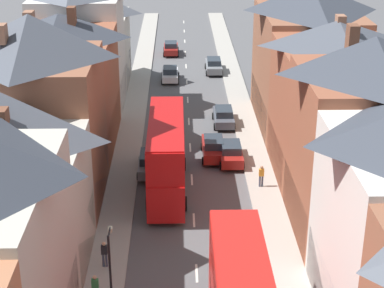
# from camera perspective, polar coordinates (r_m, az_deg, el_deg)

# --- Properties ---
(pavement_left) EXTENTS (2.20, 104.00, 0.14)m
(pavement_left) POSITION_cam_1_polar(r_m,az_deg,el_deg) (54.84, -5.54, 0.54)
(pavement_left) COLOR #A8A399
(pavement_left) RESTS_ON ground
(pavement_right) EXTENTS (2.20, 104.00, 0.14)m
(pavement_right) POSITION_cam_1_polar(r_m,az_deg,el_deg) (55.01, 5.11, 0.63)
(pavement_right) COLOR #A8A399
(pavement_right) RESTS_ON ground
(centre_line_dashes) EXTENTS (0.14, 97.80, 0.01)m
(centre_line_dashes) POSITION_cam_1_polar(r_m,az_deg,el_deg) (52.87, -0.16, -0.31)
(centre_line_dashes) COLOR silver
(centre_line_dashes) RESTS_ON ground
(terrace_row_left) EXTENTS (8.00, 70.57, 13.17)m
(terrace_row_left) POSITION_cam_1_polar(r_m,az_deg,el_deg) (39.18, -14.82, -0.56)
(terrace_row_left) COLOR brown
(terrace_row_left) RESTS_ON ground
(double_decker_bus_mid_street) EXTENTS (2.74, 10.80, 5.30)m
(double_decker_bus_mid_street) POSITION_cam_1_polar(r_m,az_deg,el_deg) (44.73, -2.28, -0.91)
(double_decker_bus_mid_street) COLOR red
(double_decker_bus_mid_street) RESTS_ON ground
(car_near_blue) EXTENTS (1.90, 4.56, 1.65)m
(car_near_blue) POSITION_cam_1_polar(r_m,az_deg,el_deg) (48.35, -3.73, -1.61)
(car_near_blue) COLOR gray
(car_near_blue) RESTS_ON ground
(car_near_silver) EXTENTS (1.90, 4.28, 1.67)m
(car_near_silver) POSITION_cam_1_polar(r_m,az_deg,el_deg) (49.95, 3.46, -0.76)
(car_near_silver) COLOR maroon
(car_near_silver) RESTS_ON ground
(car_parked_left_a) EXTENTS (1.90, 4.02, 1.60)m
(car_parked_left_a) POSITION_cam_1_polar(r_m,az_deg,el_deg) (80.42, -1.89, 8.52)
(car_parked_left_a) COLOR maroon
(car_parked_left_a) RESTS_ON ground
(car_mid_black) EXTENTS (1.90, 3.98, 1.58)m
(car_mid_black) POSITION_cam_1_polar(r_m,az_deg,el_deg) (69.85, -1.96, 6.25)
(car_mid_black) COLOR silver
(car_mid_black) RESTS_ON ground
(car_parked_left_b) EXTENTS (1.90, 4.37, 1.61)m
(car_parked_left_b) POSITION_cam_1_polar(r_m,az_deg,el_deg) (57.47, 2.83, 2.49)
(car_parked_left_b) COLOR #4C515B
(car_parked_left_b) RESTS_ON ground
(car_mid_white) EXTENTS (1.90, 4.59, 1.65)m
(car_mid_white) POSITION_cam_1_polar(r_m,az_deg,el_deg) (72.93, 1.95, 7.01)
(car_mid_white) COLOR gray
(car_mid_white) RESTS_ON ground
(car_far_grey) EXTENTS (1.90, 4.45, 1.70)m
(car_far_grey) POSITION_cam_1_polar(r_m,az_deg,el_deg) (50.75, 1.92, -0.31)
(car_far_grey) COLOR maroon
(car_far_grey) RESTS_ON ground
(pedestrian_mid_left) EXTENTS (0.36, 0.22, 1.61)m
(pedestrian_mid_left) POSITION_cam_1_polar(r_m,az_deg,el_deg) (34.57, -8.60, -12.46)
(pedestrian_mid_left) COLOR #3D4256
(pedestrian_mid_left) RESTS_ON pavement_left
(pedestrian_mid_right) EXTENTS (0.36, 0.22, 1.61)m
(pedestrian_mid_right) POSITION_cam_1_polar(r_m,az_deg,el_deg) (37.22, -7.79, -9.57)
(pedestrian_mid_right) COLOR #3D4256
(pedestrian_mid_right) RESTS_ON pavement_left
(pedestrian_far_left) EXTENTS (0.36, 0.22, 1.61)m
(pedestrian_far_left) POSITION_cam_1_polar(r_m,az_deg,el_deg) (46.01, 6.18, -2.77)
(pedestrian_far_left) COLOR #3D4256
(pedestrian_far_left) RESTS_ON pavement_right
(street_lamp) EXTENTS (0.20, 1.12, 5.50)m
(street_lamp) POSITION_cam_1_polar(r_m,az_deg,el_deg) (31.42, -7.23, -11.50)
(street_lamp) COLOR black
(street_lamp) RESTS_ON ground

